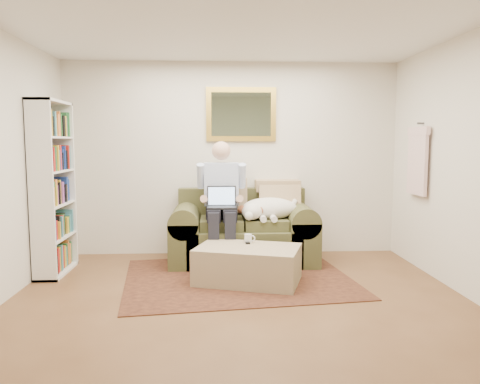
{
  "coord_description": "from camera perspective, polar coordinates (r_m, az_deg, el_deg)",
  "views": [
    {
      "loc": [
        -0.21,
        -3.87,
        1.53
      ],
      "look_at": [
        0.06,
        1.53,
        0.95
      ],
      "focal_mm": 35.0,
      "sensor_mm": 36.0,
      "label": 1
    }
  ],
  "objects": [
    {
      "name": "hanging_shirt",
      "position": [
        5.98,
        20.83,
        3.99
      ],
      "size": [
        0.06,
        0.52,
        0.9
      ],
      "primitive_type": null,
      "color": "beige",
      "rests_on": "room_shell"
    },
    {
      "name": "tv_remote",
      "position": [
        5.3,
        0.88,
        -6.12
      ],
      "size": [
        0.06,
        0.15,
        0.02
      ],
      "primitive_type": "cube",
      "rotation": [
        0.0,
        0.0,
        0.06
      ],
      "color": "black",
      "rests_on": "ottoman"
    },
    {
      "name": "wall_mirror",
      "position": [
        6.37,
        0.14,
        9.45
      ],
      "size": [
        0.94,
        0.04,
        0.72
      ],
      "color": "gold",
      "rests_on": "room_shell"
    },
    {
      "name": "coffee_mug",
      "position": [
        5.3,
        0.99,
        -5.68
      ],
      "size": [
        0.08,
        0.08,
        0.1
      ],
      "primitive_type": "cylinder",
      "color": "white",
      "rests_on": "ottoman"
    },
    {
      "name": "room_shell",
      "position": [
        4.24,
        -0.04,
        3.01
      ],
      "size": [
        4.51,
        5.0,
        2.61
      ],
      "color": "brown",
      "rests_on": "ground"
    },
    {
      "name": "sofa",
      "position": [
        6.01,
        0.37,
        -5.54
      ],
      "size": [
        1.83,
        0.93,
        1.1
      ],
      "color": "brown",
      "rests_on": "room_shell"
    },
    {
      "name": "sleeping_dog",
      "position": [
        5.88,
        3.62,
        -2.02
      ],
      "size": [
        0.75,
        0.47,
        0.28
      ],
      "primitive_type": null,
      "color": "white",
      "rests_on": "sofa"
    },
    {
      "name": "rug",
      "position": [
        5.36,
        -0.26,
        -10.42
      ],
      "size": [
        2.71,
        2.28,
        0.01
      ],
      "primitive_type": "cube",
      "rotation": [
        0.0,
        0.0,
        0.12
      ],
      "color": "black",
      "rests_on": "room_shell"
    },
    {
      "name": "bookshelf",
      "position": [
        5.81,
        -21.84,
        0.45
      ],
      "size": [
        0.28,
        0.8,
        2.0
      ],
      "primitive_type": null,
      "color": "white",
      "rests_on": "room_shell"
    },
    {
      "name": "ottoman",
      "position": [
        5.16,
        0.98,
        -8.85
      ],
      "size": [
        1.25,
        0.99,
        0.4
      ],
      "primitive_type": "cube",
      "rotation": [
        0.0,
        0.0,
        -0.3
      ],
      "color": "tan",
      "rests_on": "room_shell"
    },
    {
      "name": "laptop",
      "position": [
        5.69,
        -2.25,
        -1.2
      ],
      "size": [
        0.35,
        0.28,
        0.26
      ],
      "color": "black",
      "rests_on": "seated_man"
    },
    {
      "name": "seated_man",
      "position": [
        5.76,
        -2.26,
        -1.48
      ],
      "size": [
        0.6,
        0.86,
        1.54
      ],
      "primitive_type": null,
      "color": "#8CA0D8",
      "rests_on": "sofa"
    }
  ]
}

